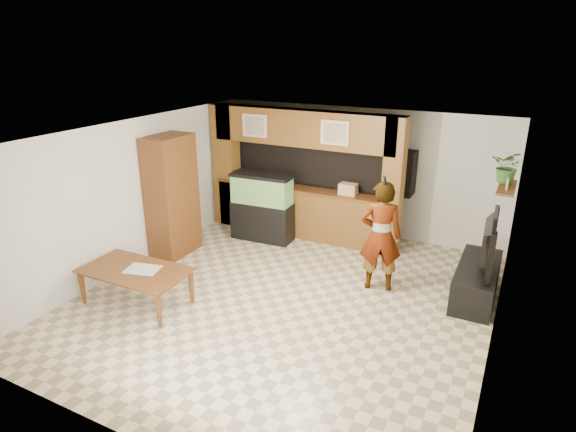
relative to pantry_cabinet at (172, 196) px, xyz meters
The scene contains 20 objects.
floor 2.99m from the pantry_cabinet, 13.21° to the right, with size 6.50×6.50×0.00m, color #CFBB8F.
ceiling 3.14m from the pantry_cabinet, 13.21° to the right, with size 6.50×6.50×0.00m, color white.
wall_back 3.76m from the pantry_cabinet, 44.10° to the left, with size 6.00×6.00×0.00m, color beige.
wall_left 0.72m from the pantry_cabinet, 115.33° to the right, with size 6.50×6.50×0.00m, color beige.
wall_right 5.74m from the pantry_cabinet, ahead, with size 6.50×6.50×0.00m, color beige.
partition 2.67m from the pantry_cabinet, 48.83° to the left, with size 4.20×0.99×2.60m.
wall_clock 0.90m from the pantry_cabinet, 125.96° to the left, with size 0.05×0.25×0.25m.
wall_shelf 5.73m from the pantry_cabinet, 13.34° to the left, with size 0.25×0.90×0.04m, color brown.
pantry_cabinet is the anchor object (origin of this frame).
trash_can 0.89m from the pantry_cabinet, 78.59° to the left, with size 0.28×0.28×0.51m, color #B2B2B7.
aquarium 1.81m from the pantry_cabinet, 48.57° to the left, with size 1.24×0.46×1.37m.
tv_stand 5.48m from the pantry_cabinet, ahead, with size 0.59×1.62×0.54m, color black.
television 5.41m from the pantry_cabinet, ahead, with size 1.40×0.18×0.80m, color black.
photo_frame 5.70m from the pantry_cabinet, 11.46° to the left, with size 0.03×0.13×0.18m, color tan.
potted_plant 5.79m from the pantry_cabinet, 15.35° to the left, with size 0.48×0.42×0.53m, color #356026.
person 3.90m from the pantry_cabinet, ahead, with size 0.67×0.44×1.83m, color #8F724E.
microphone 4.00m from the pantry_cabinet, ahead, with size 0.04×0.04×0.17m, color black.
dining_table 2.14m from the pantry_cabinet, 68.33° to the right, with size 1.65×0.92×0.58m, color brown.
newspaper_a 2.01m from the pantry_cabinet, 64.48° to the right, with size 0.50×0.36×0.01m, color silver.
counter_box 3.33m from the pantry_cabinet, 33.10° to the left, with size 0.34×0.22×0.22m, color tan.
Camera 1 is at (3.07, -5.94, 3.85)m, focal length 30.00 mm.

